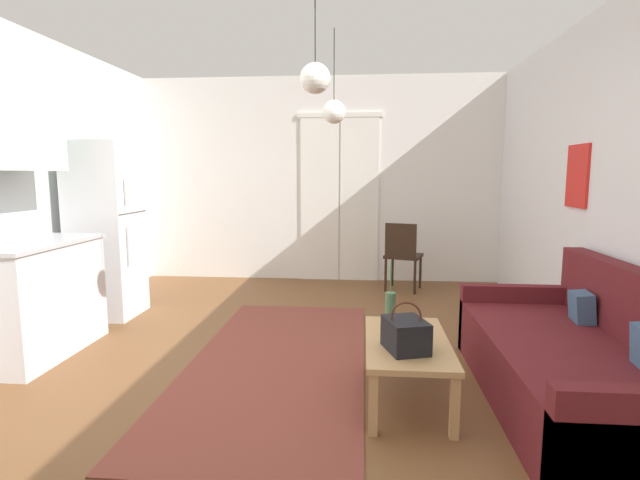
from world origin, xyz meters
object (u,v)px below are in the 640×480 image
(pendant_lamp_near, at_px, (315,78))
(accent_chair, at_px, (402,253))
(coffee_table, at_px, (407,347))
(pendant_lamp_far, at_px, (334,112))
(handbag, at_px, (406,334))
(refrigerator, at_px, (106,230))
(couch, at_px, (584,366))
(bamboo_vase, at_px, (390,310))

(pendant_lamp_near, bearing_deg, accent_chair, 73.12)
(coffee_table, relative_size, pendant_lamp_far, 1.20)
(handbag, height_order, pendant_lamp_far, pendant_lamp_far)
(accent_chair, distance_m, pendant_lamp_near, 3.21)
(pendant_lamp_near, relative_size, pendant_lamp_far, 0.91)
(refrigerator, distance_m, pendant_lamp_far, 2.57)
(couch, relative_size, refrigerator, 1.15)
(bamboo_vase, bearing_deg, refrigerator, 152.86)
(coffee_table, xyz_separation_m, bamboo_vase, (-0.10, 0.22, 0.18))
(couch, xyz_separation_m, bamboo_vase, (-1.18, 0.23, 0.26))
(accent_chair, relative_size, pendant_lamp_near, 1.13)
(pendant_lamp_near, bearing_deg, couch, -9.38)
(handbag, distance_m, pendant_lamp_near, 1.74)
(pendant_lamp_near, bearing_deg, coffee_table, -23.82)
(handbag, bearing_deg, coffee_table, 81.49)
(pendant_lamp_near, xyz_separation_m, pendant_lamp_far, (0.05, 1.20, -0.07))
(accent_chair, xyz_separation_m, pendant_lamp_far, (-0.76, -1.47, 1.52))
(bamboo_vase, distance_m, accent_chair, 2.74)
(handbag, bearing_deg, refrigerator, 147.24)
(couch, bearing_deg, accent_chair, 106.69)
(bamboo_vase, xyz_separation_m, refrigerator, (-2.77, 1.42, 0.36))
(coffee_table, xyz_separation_m, handbag, (-0.03, -0.18, 0.15))
(pendant_lamp_far, bearing_deg, coffee_table, -69.13)
(bamboo_vase, distance_m, pendant_lamp_near, 1.63)
(refrigerator, bearing_deg, couch, -22.70)
(accent_chair, distance_m, pendant_lamp_far, 2.24)
(coffee_table, height_order, accent_chair, accent_chair)
(accent_chair, bearing_deg, pendant_lamp_near, 90.54)
(couch, xyz_separation_m, handbag, (-1.11, -0.18, 0.23))
(couch, height_order, pendant_lamp_far, pendant_lamp_far)
(coffee_table, xyz_separation_m, refrigerator, (-2.87, 1.65, 0.53))
(handbag, bearing_deg, accent_chair, 85.87)
(coffee_table, distance_m, accent_chair, 2.95)
(bamboo_vase, bearing_deg, couch, -11.14)
(pendant_lamp_near, bearing_deg, refrigerator, 148.68)
(bamboo_vase, height_order, pendant_lamp_far, pendant_lamp_far)
(refrigerator, xyz_separation_m, accent_chair, (3.07, 1.30, -0.40))
(couch, distance_m, refrigerator, 4.33)
(couch, distance_m, accent_chair, 3.09)
(coffee_table, xyz_separation_m, pendant_lamp_near, (-0.61, 0.27, 1.72))
(coffee_table, bearing_deg, refrigerator, 150.19)
(couch, height_order, pendant_lamp_near, pendant_lamp_near)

